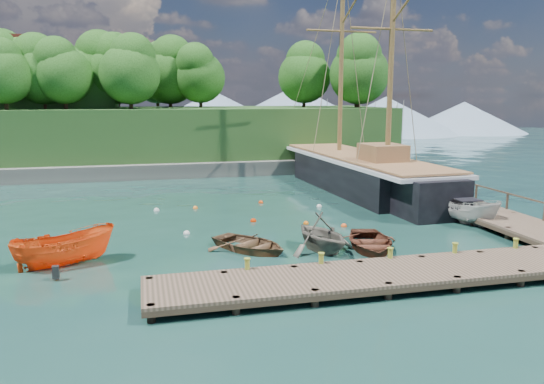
{
  "coord_description": "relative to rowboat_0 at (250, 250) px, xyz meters",
  "views": [
    {
      "loc": [
        -7.77,
        -24.31,
        7.2
      ],
      "look_at": [
        -0.93,
        3.36,
        2.0
      ],
      "focal_mm": 35.0,
      "sensor_mm": 36.0,
      "label": 1
    }
  ],
  "objects": [
    {
      "name": "ground",
      "position": [
        3.0,
        0.65,
        0.0
      ],
      "size": [
        160.0,
        160.0,
        0.0
      ],
      "primitive_type": "plane",
      "color": "#173933",
      "rests_on": "ground"
    },
    {
      "name": "dock_near",
      "position": [
        5.0,
        -5.85,
        0.43
      ],
      "size": [
        20.0,
        3.2,
        1.1
      ],
      "color": "#45392B",
      "rests_on": "ground"
    },
    {
      "name": "dock_east",
      "position": [
        14.5,
        7.65,
        0.43
      ],
      "size": [
        3.2,
        24.0,
        1.1
      ],
      "color": "#45392B",
      "rests_on": "ground"
    },
    {
      "name": "bollard_0",
      "position": [
        -1.0,
        -4.45,
        0.0
      ],
      "size": [
        0.26,
        0.26,
        0.45
      ],
      "primitive_type": "cylinder",
      "color": "olive",
      "rests_on": "ground"
    },
    {
      "name": "bollard_1",
      "position": [
        2.0,
        -4.45,
        0.0
      ],
      "size": [
        0.26,
        0.26,
        0.45
      ],
      "primitive_type": "cylinder",
      "color": "olive",
      "rests_on": "ground"
    },
    {
      "name": "bollard_2",
      "position": [
        5.0,
        -4.45,
        0.0
      ],
      "size": [
        0.26,
        0.26,
        0.45
      ],
      "primitive_type": "cylinder",
      "color": "olive",
      "rests_on": "ground"
    },
    {
      "name": "bollard_3",
      "position": [
        8.0,
        -4.45,
        0.0
      ],
      "size": [
        0.26,
        0.26,
        0.45
      ],
      "primitive_type": "cylinder",
      "color": "olive",
      "rests_on": "ground"
    },
    {
      "name": "bollard_4",
      "position": [
        11.0,
        -4.45,
        0.0
      ],
      "size": [
        0.26,
        0.26,
        0.45
      ],
      "primitive_type": "cylinder",
      "color": "olive",
      "rests_on": "ground"
    },
    {
      "name": "rowboat_0",
      "position": [
        0.0,
        0.0,
        0.0
      ],
      "size": [
        4.75,
        5.0,
        0.84
      ],
      "primitive_type": "imported",
      "rotation": [
        0.0,
        0.0,
        0.64
      ],
      "color": "brown",
      "rests_on": "ground"
    },
    {
      "name": "rowboat_1",
      "position": [
        3.23,
        -0.92,
        0.0
      ],
      "size": [
        4.03,
        4.4,
        1.96
      ],
      "primitive_type": "imported",
      "rotation": [
        0.0,
        0.0,
        0.25
      ],
      "color": "#635F53",
      "rests_on": "ground"
    },
    {
      "name": "rowboat_2",
      "position": [
        5.61,
        -1.11,
        0.0
      ],
      "size": [
        4.04,
        4.93,
        0.89
      ],
      "primitive_type": "imported",
      "rotation": [
        0.0,
        0.0,
        -0.25
      ],
      "color": "#52291B",
      "rests_on": "ground"
    },
    {
      "name": "motorboat_orange",
      "position": [
        -8.16,
        -0.25,
        0.0
      ],
      "size": [
        4.67,
        3.08,
        1.69
      ],
      "primitive_type": "imported",
      "rotation": [
        0.0,
        0.0,
        1.93
      ],
      "color": "#F35415",
      "rests_on": "ground"
    },
    {
      "name": "cabin_boat_white",
      "position": [
        13.0,
        2.33,
        0.0
      ],
      "size": [
        3.02,
        4.89,
        1.77
      ],
      "primitive_type": "imported",
      "rotation": [
        0.0,
        0.0,
        0.3
      ],
      "color": "beige",
      "rests_on": "ground"
    },
    {
      "name": "schooner",
      "position": [
        11.41,
        13.55,
        1.16
      ],
      "size": [
        6.15,
        28.37,
        20.93
      ],
      "rotation": [
        0.0,
        0.0,
        0.05
      ],
      "color": "black",
      "rests_on": "ground"
    },
    {
      "name": "mooring_buoy_0",
      "position": [
        -2.65,
        3.73,
        0.0
      ],
      "size": [
        0.35,
        0.35,
        0.35
      ],
      "primitive_type": "sphere",
      "color": "silver",
      "rests_on": "ground"
    },
    {
      "name": "mooring_buoy_1",
      "position": [
        1.36,
        5.64,
        0.0
      ],
      "size": [
        0.36,
        0.36,
        0.36
      ],
      "primitive_type": "sphere",
      "color": "red",
      "rests_on": "ground"
    },
    {
      "name": "mooring_buoy_2",
      "position": [
        4.15,
        4.33,
        0.0
      ],
      "size": [
        0.32,
        0.32,
        0.32
      ],
      "primitive_type": "sphere",
      "color": "#DF610B",
      "rests_on": "ground"
    },
    {
      "name": "mooring_buoy_3",
      "position": [
        6.39,
        8.58,
        0.0
      ],
      "size": [
        0.35,
        0.35,
        0.35
      ],
      "primitive_type": "sphere",
      "color": "silver",
      "rests_on": "ground"
    },
    {
      "name": "mooring_buoy_4",
      "position": [
        -1.54,
        10.04,
        0.0
      ],
      "size": [
        0.33,
        0.33,
        0.33
      ],
      "primitive_type": "sphere",
      "color": "orange",
      "rests_on": "ground"
    },
    {
      "name": "mooring_buoy_5",
      "position": [
        2.97,
        10.78,
        0.0
      ],
      "size": [
        0.32,
        0.32,
        0.32
      ],
      "primitive_type": "sphere",
      "color": "#E13D08",
      "rests_on": "ground"
    },
    {
      "name": "mooring_buoy_6",
      "position": [
        -4.01,
        9.97,
        0.0
      ],
      "size": [
        0.36,
        0.36,
        0.36
      ],
      "primitive_type": "sphere",
      "color": "silver",
      "rests_on": "ground"
    },
    {
      "name": "mooring_buoy_7",
      "position": [
        6.02,
        3.24,
        0.0
      ],
      "size": [
        0.34,
        0.34,
        0.34
      ],
      "primitive_type": "sphere",
      "color": "#F5561B",
      "rests_on": "ground"
    },
    {
      "name": "headland",
      "position": [
        -9.88,
        32.01,
        5.54
      ],
      "size": [
        51.0,
        19.31,
        12.9
      ],
      "color": "#474744",
      "rests_on": "ground"
    },
    {
      "name": "distant_ridge",
      "position": [
        7.3,
        70.65,
        4.35
      ],
      "size": [
        117.0,
        40.0,
        10.0
      ],
      "color": "#728CA5",
      "rests_on": "ground"
    }
  ]
}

